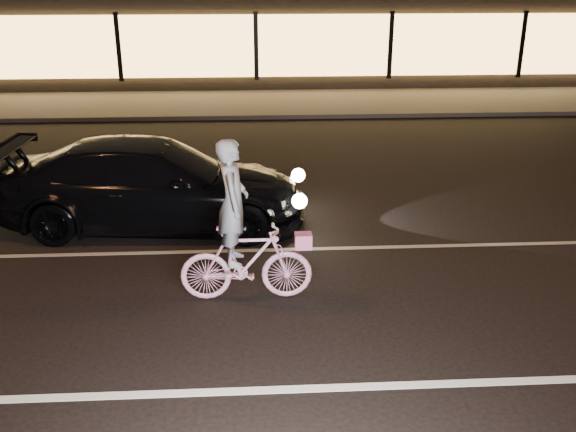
{
  "coord_description": "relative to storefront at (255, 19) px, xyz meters",
  "views": [
    {
      "loc": [
        -0.2,
        -7.0,
        4.08
      ],
      "look_at": [
        0.24,
        0.6,
        1.11
      ],
      "focal_mm": 40.0,
      "sensor_mm": 36.0,
      "label": 1
    }
  ],
  "objects": [
    {
      "name": "cyclist",
      "position": [
        -0.35,
        -18.48,
        -1.38
      ],
      "size": [
        1.71,
        0.59,
        2.16
      ],
      "rotation": [
        0.0,
        0.0,
        1.57
      ],
      "color": "#DA3B85",
      "rests_on": "ground"
    },
    {
      "name": "lane_stripe_near",
      "position": [
        0.0,
        -20.47,
        -2.14
      ],
      "size": [
        60.0,
        0.12,
        0.01
      ],
      "primitive_type": "cube",
      "color": "silver",
      "rests_on": "ground"
    },
    {
      "name": "lane_stripe_far",
      "position": [
        0.0,
        -16.97,
        -2.14
      ],
      "size": [
        60.0,
        0.1,
        0.01
      ],
      "primitive_type": "cube",
      "color": "gray",
      "rests_on": "ground"
    },
    {
      "name": "ground",
      "position": [
        0.0,
        -18.97,
        -2.15
      ],
      "size": [
        90.0,
        90.0,
        0.0
      ],
      "primitive_type": "plane",
      "color": "black",
      "rests_on": "ground"
    },
    {
      "name": "storefront",
      "position": [
        0.0,
        0.0,
        0.0
      ],
      "size": [
        25.4,
        8.42,
        4.2
      ],
      "color": "black",
      "rests_on": "ground"
    },
    {
      "name": "sidewalk",
      "position": [
        0.0,
        -5.97,
        -2.09
      ],
      "size": [
        30.0,
        4.0,
        0.12
      ],
      "primitive_type": "cube",
      "color": "#383533",
      "rests_on": "ground"
    },
    {
      "name": "sedan",
      "position": [
        -1.83,
        -15.81,
        -1.42
      ],
      "size": [
        5.09,
        2.31,
        1.45
      ],
      "rotation": [
        0.0,
        0.0,
        1.51
      ],
      "color": "black",
      "rests_on": "ground"
    }
  ]
}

